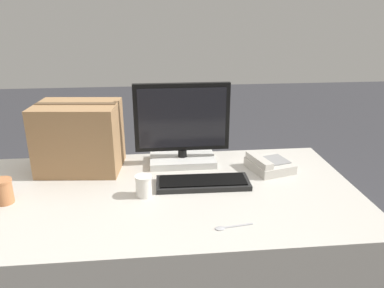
{
  "coord_description": "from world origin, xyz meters",
  "views": [
    {
      "loc": [
        0.03,
        -1.46,
        1.5
      ],
      "look_at": [
        0.19,
        0.18,
        0.9
      ],
      "focal_mm": 35.0,
      "sensor_mm": 36.0,
      "label": 1
    }
  ],
  "objects_px": {
    "cardboard_box": "(79,137)",
    "paper_cup_right": "(144,186)",
    "paper_cup_left": "(3,191)",
    "monitor": "(182,131)",
    "desk_phone": "(269,165)",
    "keyboard": "(203,183)",
    "spoon": "(227,227)"
  },
  "relations": [
    {
      "from": "monitor",
      "to": "paper_cup_left",
      "type": "xyz_separation_m",
      "value": [
        -0.75,
        -0.34,
        -0.12
      ]
    },
    {
      "from": "paper_cup_left",
      "to": "spoon",
      "type": "distance_m",
      "value": 0.91
    },
    {
      "from": "spoon",
      "to": "desk_phone",
      "type": "bearing_deg",
      "value": -129.8
    },
    {
      "from": "monitor",
      "to": "cardboard_box",
      "type": "xyz_separation_m",
      "value": [
        -0.5,
        -0.02,
        -0.01
      ]
    },
    {
      "from": "keyboard",
      "to": "paper_cup_right",
      "type": "bearing_deg",
      "value": -163.46
    },
    {
      "from": "keyboard",
      "to": "paper_cup_right",
      "type": "xyz_separation_m",
      "value": [
        -0.26,
        -0.07,
        0.03
      ]
    },
    {
      "from": "cardboard_box",
      "to": "paper_cup_right",
      "type": "bearing_deg",
      "value": -45.88
    },
    {
      "from": "paper_cup_left",
      "to": "cardboard_box",
      "type": "relative_size",
      "value": 0.25
    },
    {
      "from": "monitor",
      "to": "paper_cup_right",
      "type": "xyz_separation_m",
      "value": [
        -0.19,
        -0.34,
        -0.13
      ]
    },
    {
      "from": "paper_cup_left",
      "to": "paper_cup_right",
      "type": "xyz_separation_m",
      "value": [
        0.56,
        0.0,
        -0.01
      ]
    },
    {
      "from": "keyboard",
      "to": "desk_phone",
      "type": "bearing_deg",
      "value": 22.91
    },
    {
      "from": "desk_phone",
      "to": "paper_cup_right",
      "type": "height_order",
      "value": "paper_cup_right"
    },
    {
      "from": "monitor",
      "to": "paper_cup_right",
      "type": "relative_size",
      "value": 5.14
    },
    {
      "from": "monitor",
      "to": "keyboard",
      "type": "distance_m",
      "value": 0.32
    },
    {
      "from": "cardboard_box",
      "to": "desk_phone",
      "type": "bearing_deg",
      "value": -6.95
    },
    {
      "from": "paper_cup_left",
      "to": "cardboard_box",
      "type": "distance_m",
      "value": 0.43
    },
    {
      "from": "keyboard",
      "to": "spoon",
      "type": "height_order",
      "value": "keyboard"
    },
    {
      "from": "paper_cup_left",
      "to": "monitor",
      "type": "bearing_deg",
      "value": 24.35
    },
    {
      "from": "monitor",
      "to": "desk_phone",
      "type": "bearing_deg",
      "value": -17.25
    },
    {
      "from": "desk_phone",
      "to": "paper_cup_right",
      "type": "bearing_deg",
      "value": -176.4
    },
    {
      "from": "paper_cup_right",
      "to": "spoon",
      "type": "bearing_deg",
      "value": -42.37
    },
    {
      "from": "monitor",
      "to": "paper_cup_left",
      "type": "bearing_deg",
      "value": -155.65
    },
    {
      "from": "monitor",
      "to": "spoon",
      "type": "bearing_deg",
      "value": -79.32
    },
    {
      "from": "monitor",
      "to": "keyboard",
      "type": "relative_size",
      "value": 1.12
    },
    {
      "from": "desk_phone",
      "to": "paper_cup_left",
      "type": "distance_m",
      "value": 1.19
    },
    {
      "from": "paper_cup_right",
      "to": "spoon",
      "type": "xyz_separation_m",
      "value": [
        0.31,
        -0.28,
        -0.04
      ]
    },
    {
      "from": "keyboard",
      "to": "desk_phone",
      "type": "distance_m",
      "value": 0.37
    },
    {
      "from": "paper_cup_right",
      "to": "monitor",
      "type": "bearing_deg",
      "value": 60.64
    },
    {
      "from": "keyboard",
      "to": "desk_phone",
      "type": "height_order",
      "value": "desk_phone"
    },
    {
      "from": "monitor",
      "to": "paper_cup_right",
      "type": "height_order",
      "value": "monitor"
    },
    {
      "from": "paper_cup_left",
      "to": "spoon",
      "type": "bearing_deg",
      "value": -17.48
    },
    {
      "from": "keyboard",
      "to": "paper_cup_right",
      "type": "relative_size",
      "value": 4.57
    }
  ]
}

